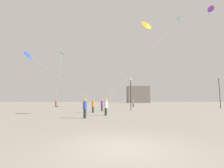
{
  "coord_description": "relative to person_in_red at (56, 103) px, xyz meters",
  "views": [
    {
      "loc": [
        -0.47,
        -5.3,
        1.55
      ],
      "look_at": [
        0.0,
        23.12,
        4.49
      ],
      "focal_mm": 25.21,
      "sensor_mm": 36.0,
      "label": 1
    }
  ],
  "objects": [
    {
      "name": "kite_amber_diamond",
      "position": [
        16.35,
        -21.1,
        8.56
      ],
      "size": [
        5.03,
        1.24,
        8.8
      ],
      "color": "yellow"
    },
    {
      "name": "lamppost_west",
      "position": [
        15.74,
        -12.57,
        2.45
      ],
      "size": [
        0.36,
        0.36,
        5.03
      ],
      "color": "#2D2D30",
      "rests_on": "ground_plane"
    },
    {
      "name": "person_in_red",
      "position": [
        0.0,
        0.0,
        0.0
      ],
      "size": [
        0.37,
        0.37,
        1.68
      ],
      "rotation": [
        0.0,
        0.0,
        3.32
      ],
      "color": "#2D2D33",
      "rests_on": "ground_plane"
    },
    {
      "name": "handbag_beside_flyer",
      "position": [
        0.35,
        0.1,
        -0.8
      ],
      "size": [
        0.35,
        0.22,
        0.24
      ],
      "primitive_type": "cube",
      "rotation": [
        0.0,
        0.0,
        3.41
      ],
      "color": "black",
      "rests_on": "ground_plane"
    },
    {
      "name": "building_left_hall",
      "position": [
        29.9,
        59.64,
        4.08
      ],
      "size": [
        13.01,
        10.02,
        10.0
      ],
      "color": "gray",
      "rests_on": "ground_plane"
    },
    {
      "name": "kite_cobalt_diamond",
      "position": [
        1.32,
        -15.75,
        6.81
      ],
      "size": [
        9.74,
        1.9,
        7.01
      ],
      "color": "blue"
    },
    {
      "name": "ground_plane",
      "position": [
        12.9,
        -31.62,
        -0.92
      ],
      "size": [
        300.0,
        300.0,
        0.0
      ],
      "primitive_type": "plane",
      "color": "#9E9689"
    },
    {
      "name": "kite_emerald_delta",
      "position": [
        -0.73,
        5.73,
        13.25
      ],
      "size": [
        1.24,
        6.6,
        13.49
      ],
      "color": "green"
    },
    {
      "name": "kite_cyan_delta",
      "position": [
        20.81,
        -18.04,
        10.62
      ],
      "size": [
        9.57,
        3.22,
        10.9
      ],
      "color": "#1EB2C6"
    },
    {
      "name": "person_in_purple",
      "position": [
        11.36,
        -14.07,
        0.02
      ],
      "size": [
        0.37,
        0.37,
        1.71
      ],
      "rotation": [
        0.0,
        0.0,
        0.3
      ],
      "color": "#2D2D33",
      "rests_on": "ground_plane"
    },
    {
      "name": "person_in_grey",
      "position": [
        17.88,
        -0.75,
        0.05
      ],
      "size": [
        0.38,
        0.38,
        1.76
      ],
      "rotation": [
        0.0,
        0.0,
        0.47
      ],
      "color": "#2D2D33",
      "rests_on": "ground_plane"
    },
    {
      "name": "person_in_blue",
      "position": [
        10.3,
        -23.06,
        0.0
      ],
      "size": [
        0.37,
        0.37,
        1.68
      ],
      "rotation": [
        0.0,
        0.0,
        1.1
      ],
      "color": "#2D2D33",
      "rests_on": "ground_plane"
    },
    {
      "name": "person_in_orange",
      "position": [
        10.36,
        -16.9,
        -0.03
      ],
      "size": [
        0.35,
        0.35,
        1.63
      ],
      "rotation": [
        0.0,
        0.0,
        4.49
      ],
      "color": "#2D2D33",
      "rests_on": "ground_plane"
    },
    {
      "name": "kite_violet_diamond",
      "position": [
        27.71,
        -14.19,
        14.39
      ],
      "size": [
        17.25,
        0.9,
        14.71
      ],
      "color": "purple"
    },
    {
      "name": "lamppost_east",
      "position": [
        33.0,
        -7.95,
        3.06
      ],
      "size": [
        0.36,
        0.36,
        6.1
      ],
      "color": "#2D2D30",
      "rests_on": "ground_plane"
    },
    {
      "name": "person_in_white",
      "position": [
        12.06,
        -20.6,
        -0.01
      ],
      "size": [
        0.36,
        0.36,
        1.67
      ],
      "rotation": [
        0.0,
        0.0,
        0.15
      ],
      "color": "#2D2D33",
      "rests_on": "ground_plane"
    }
  ]
}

